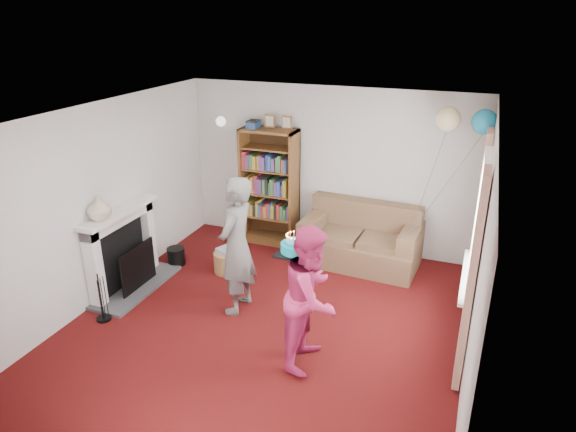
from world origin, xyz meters
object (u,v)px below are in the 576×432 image
at_px(sofa, 361,241).
at_px(person_striped, 237,246).
at_px(bookcase, 270,187).
at_px(birthday_cake, 295,248).
at_px(person_magenta, 312,297).

xyz_separation_m(sofa, person_striped, (-1.13, -1.82, 0.54)).
xyz_separation_m(bookcase, person_striped, (0.43, -2.06, -0.04)).
bearing_deg(bookcase, birthday_cake, -61.69).
distance_m(bookcase, sofa, 1.67).
xyz_separation_m(bookcase, person_magenta, (1.60, -2.70, -0.13)).
bearing_deg(sofa, bookcase, 175.12).
height_order(sofa, person_striped, person_striped).
xyz_separation_m(bookcase, sofa, (1.56, -0.23, -0.57)).
height_order(bookcase, person_magenta, bookcase).
bearing_deg(person_magenta, sofa, 2.03).
height_order(bookcase, sofa, bookcase).
bearing_deg(birthday_cake, sofa, 84.24).
distance_m(bookcase, birthday_cake, 2.82).
bearing_deg(person_magenta, birthday_cake, 50.26).
distance_m(sofa, person_striped, 2.21).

